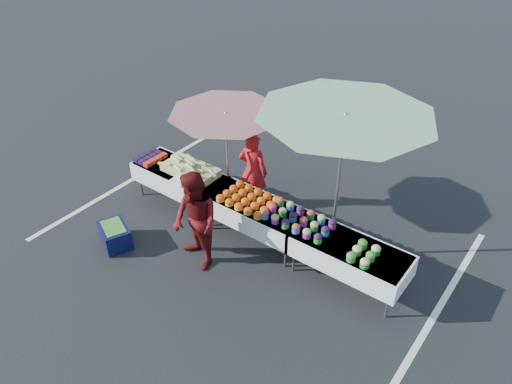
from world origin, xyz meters
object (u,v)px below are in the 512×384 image
Objects in this scene: table_left at (180,177)px; table_right at (349,254)px; storage_bin at (115,235)px; vendor at (253,171)px; umbrella_left at (226,122)px; table_center at (256,212)px; umbrella_right at (344,128)px; customer at (196,222)px.

table_left is 1.00× the size of table_right.
vendor is at bearing 86.31° from storage_bin.
table_right is at bearing 0.00° from table_left.
umbrella_left is at bearing 88.97° from storage_bin.
table_center is (1.80, 0.00, 0.00)m from table_left.
vendor is at bearing 50.13° from umbrella_left.
table_center is 1.63m from umbrella_left.
umbrella_right reaches higher than storage_bin.
customer is 2.39× the size of storage_bin.
customer reaches higher than table_left.
table_right is 2.46m from customer.
vendor reaches higher than table_right.
storage_bin is (-0.92, -2.00, -1.65)m from umbrella_left.
table_left is 1.19× the size of vendor.
umbrella_right is (-0.52, 0.40, 1.85)m from table_right.
umbrella_left is 3.20× the size of storage_bin.
customer is (-0.39, -1.07, 0.28)m from table_center.
umbrella_right is (3.08, 0.40, 1.85)m from table_left.
table_left is at bearing -172.60° from umbrella_right.
vendor is at bearing 116.62° from customer.
table_right is 4.01m from storage_bin.
vendor reaches higher than table_center.
vendor is (-0.64, 0.76, 0.20)m from table_center.
umbrella_left reaches higher than vendor.
table_right is at bearing -8.30° from umbrella_left.
vendor is (-2.44, 0.76, 0.20)m from table_right.
storage_bin is at bearing -141.46° from customer.
umbrella_left is 2.75m from storage_bin.
table_center is at bearing 88.82° from customer.
table_center is 1.18m from customer.
vendor is 0.67× the size of umbrella_left.
table_left is 1.65m from storage_bin.
vendor reaches higher than storage_bin.
vendor reaches higher than table_left.
customer reaches higher than vendor.
table_right is 2.56m from vendor.
vendor is 2.72m from storage_bin.
storage_bin is at bearing -156.38° from table_right.
umbrella_left reaches higher than table_center.
customer is (1.41, -1.07, 0.28)m from table_left.
umbrella_right reaches higher than table_right.
table_center is at bearing -22.99° from umbrella_left.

